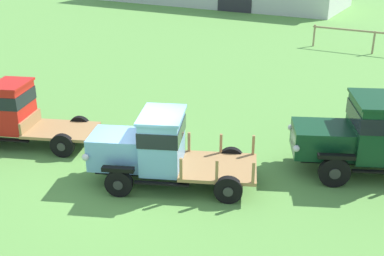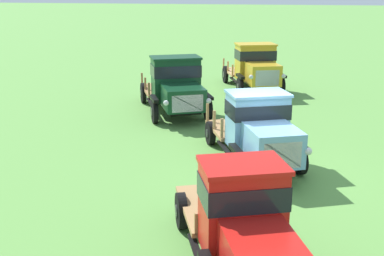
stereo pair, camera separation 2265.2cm
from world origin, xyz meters
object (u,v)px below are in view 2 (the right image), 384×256
(vintage_truck_midrow_center, at_px, (259,129))
(vintage_truck_back_of_row, at_px, (256,67))
(vintage_truck_far_side, at_px, (177,86))
(vintage_truck_second_in_line, at_px, (243,223))

(vintage_truck_midrow_center, bearing_deg, vintage_truck_back_of_row, 4.27)
(vintage_truck_far_side, bearing_deg, vintage_truck_back_of_row, -28.60)
(vintage_truck_midrow_center, xyz_separation_m, vintage_truck_back_of_row, (10.28, 0.77, 0.12))
(vintage_truck_second_in_line, bearing_deg, vintage_truck_midrow_center, 0.58)
(vintage_truck_second_in_line, bearing_deg, vintage_truck_far_side, 18.59)
(vintage_truck_second_in_line, distance_m, vintage_truck_back_of_row, 16.06)
(vintage_truck_midrow_center, relative_size, vintage_truck_far_side, 0.89)
(vintage_truck_far_side, height_order, vintage_truck_back_of_row, vintage_truck_far_side)
(vintage_truck_midrow_center, height_order, vintage_truck_back_of_row, vintage_truck_back_of_row)
(vintage_truck_far_side, relative_size, vintage_truck_back_of_row, 1.03)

